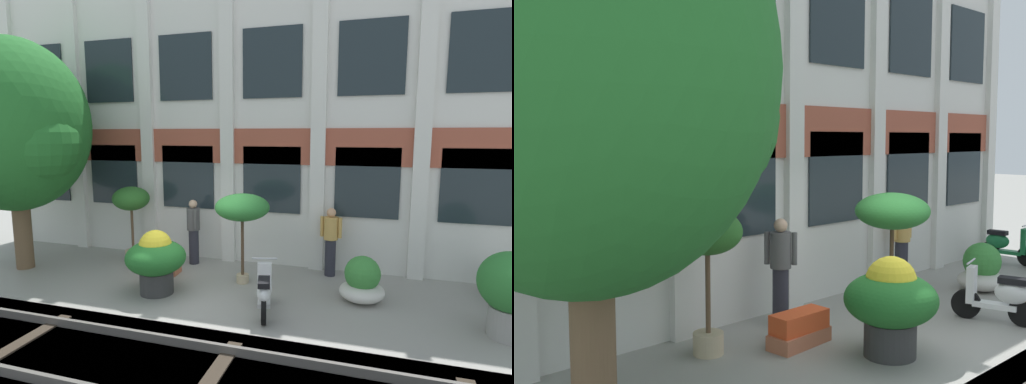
# 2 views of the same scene
# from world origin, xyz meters

# --- Properties ---
(ground_plane) EXTENTS (80.00, 80.00, 0.00)m
(ground_plane) POSITION_xyz_m (0.00, 0.00, 0.00)
(ground_plane) COLOR gray
(apartment_facade) EXTENTS (14.53, 0.64, 7.35)m
(apartment_facade) POSITION_xyz_m (-0.00, 2.64, 3.67)
(apartment_facade) COLOR silver
(apartment_facade) RESTS_ON ground
(rail_tracks) EXTENTS (22.17, 2.80, 0.43)m
(rail_tracks) POSITION_xyz_m (-0.00, -2.75, -0.13)
(rail_tracks) COLOR #5B5449
(rail_tracks) RESTS_ON ground
(broadleaf_tree) EXTENTS (3.76, 3.59, 5.73)m
(broadleaf_tree) POSITION_xyz_m (-4.81, 0.30, 3.51)
(broadleaf_tree) COLOR brown
(broadleaf_tree) RESTS_ON ground
(potted_plant_tall_urn) EXTENTS (1.24, 1.24, 2.08)m
(potted_plant_tall_urn) POSITION_xyz_m (0.88, 0.93, 1.74)
(potted_plant_tall_urn) COLOR tan
(potted_plant_tall_urn) RESTS_ON ground
(potted_plant_wide_bowl) EXTENTS (0.92, 0.92, 0.94)m
(potted_plant_wide_bowl) POSITION_xyz_m (3.56, 0.68, 0.40)
(potted_plant_wide_bowl) COLOR beige
(potted_plant_wide_bowl) RESTS_ON ground
(potted_plant_stone_basin) EXTENTS (1.29, 1.29, 1.39)m
(potted_plant_stone_basin) POSITION_xyz_m (-0.70, -0.18, 0.77)
(potted_plant_stone_basin) COLOR #333333
(potted_plant_stone_basin) RESTS_ON ground
(potted_plant_square_trough) EXTENTS (1.02, 0.48, 0.50)m
(potted_plant_square_trough) POSITION_xyz_m (-1.30, 0.96, 0.24)
(potted_plant_square_trough) COLOR #B76647
(potted_plant_square_trough) RESTS_ON ground
(potted_plant_ribbed_drum) EXTENTS (1.05, 1.05, 1.49)m
(potted_plant_ribbed_drum) POSITION_xyz_m (5.98, -0.16, 0.86)
(potted_plant_ribbed_drum) COLOR gray
(potted_plant_ribbed_drum) RESTS_ON ground
(potted_plant_low_pan) EXTENTS (0.97, 0.97, 2.03)m
(potted_plant_low_pan) POSITION_xyz_m (-2.47, 1.59, 1.57)
(potted_plant_low_pan) COLOR tan
(potted_plant_low_pan) RESTS_ON ground
(scooter_near_curb) EXTENTS (0.50, 1.38, 0.98)m
(scooter_near_curb) POSITION_xyz_m (6.36, 1.50, 0.44)
(scooter_near_curb) COLOR black
(scooter_near_curb) RESTS_ON ground
(scooter_second_parked) EXTENTS (0.61, 1.36, 0.98)m
(scooter_second_parked) POSITION_xyz_m (1.81, -0.52, 0.44)
(scooter_second_parked) COLOR black
(scooter_second_parked) RESTS_ON ground
(resident_by_doorway) EXTENTS (0.53, 0.34, 1.67)m
(resident_by_doorway) POSITION_xyz_m (2.76, 2.00, 0.89)
(resident_by_doorway) COLOR #282833
(resident_by_doorway) RESTS_ON ground
(resident_watching_tracks) EXTENTS (0.37, 0.43, 1.71)m
(resident_watching_tracks) POSITION_xyz_m (-0.80, 1.87, 0.92)
(resident_watching_tracks) COLOR #282833
(resident_watching_tracks) RESTS_ON ground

